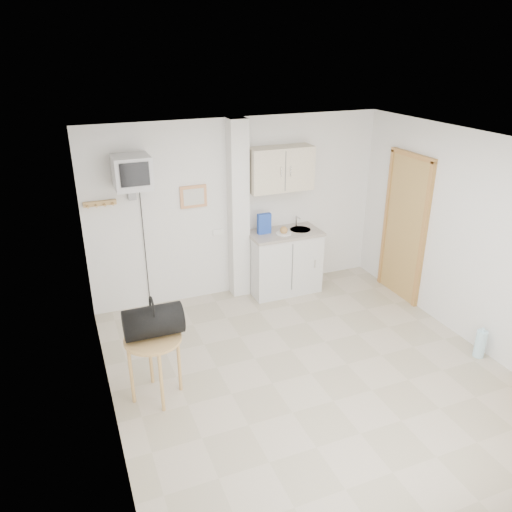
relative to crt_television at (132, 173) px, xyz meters
name	(u,v)px	position (x,y,z in m)	size (l,w,h in m)	color
ground	(311,373)	(1.45, -2.02, -1.94)	(4.50, 4.50, 0.00)	#BAAC96
room_envelope	(334,239)	(1.69, -1.93, -0.40)	(4.24, 4.54, 2.55)	white
kitchenette	(283,239)	(2.02, -0.02, -1.13)	(1.03, 0.58, 2.10)	silver
crt_television	(132,173)	(0.00, 0.00, 0.00)	(0.44, 0.45, 2.15)	slate
round_table	(154,347)	(-0.20, -1.76, -1.34)	(0.57, 0.57, 0.70)	tan
duffel_bag	(153,321)	(-0.17, -1.72, -1.07)	(0.58, 0.32, 0.43)	black
water_bottle	(480,344)	(3.43, -2.46, -1.77)	(0.12, 0.12, 0.37)	#B6E4F5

